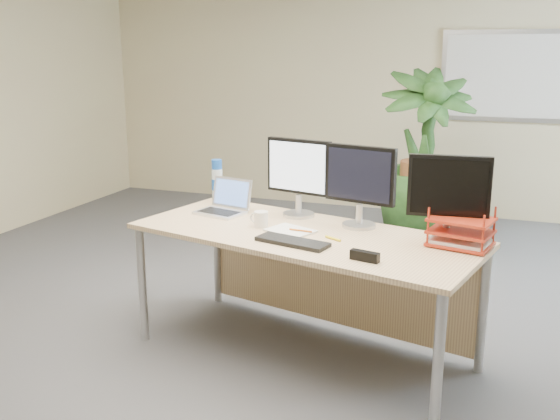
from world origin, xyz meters
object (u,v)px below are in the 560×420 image
(monitor_right, at_px, (360,181))
(laptop, at_px, (225,204))
(desk, at_px, (313,254))
(floor_plant, at_px, (422,172))
(monitor_left, at_px, (299,173))

(monitor_right, xyz_separation_m, laptop, (-0.91, 0.05, -0.23))
(desk, height_order, monitor_right, monitor_right)
(monitor_right, distance_m, laptop, 0.94)
(floor_plant, bearing_deg, monitor_left, -105.32)
(laptop, bearing_deg, desk, -14.06)
(floor_plant, relative_size, laptop, 4.23)
(monitor_right, bearing_deg, laptop, 176.96)
(floor_plant, height_order, laptop, floor_plant)
(floor_plant, height_order, monitor_right, floor_plant)
(desk, height_order, monitor_left, monitor_left)
(laptop, bearing_deg, monitor_left, 8.29)
(monitor_left, height_order, laptop, monitor_left)
(desk, height_order, laptop, laptop)
(monitor_right, height_order, laptop, monitor_right)
(floor_plant, relative_size, monitor_right, 3.04)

